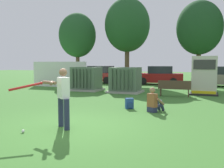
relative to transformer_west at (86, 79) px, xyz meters
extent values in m
plane|color=#3D752D|center=(4.05, -8.96, -0.79)|extent=(96.00, 96.00, 0.00)
cube|color=white|center=(-3.21, 1.54, 0.21)|extent=(4.80, 0.12, 2.00)
cube|color=#9E9B93|center=(0.00, 0.01, -0.73)|extent=(2.10, 1.70, 0.12)
cube|color=#567056|center=(0.00, 0.01, 0.08)|extent=(1.80, 1.40, 1.50)
cube|color=#495F49|center=(-0.64, -0.75, 0.08)|extent=(0.06, 0.12, 1.27)
cube|color=#495F49|center=(-0.38, -0.75, 0.08)|extent=(0.06, 0.12, 1.27)
cube|color=#495F49|center=(-0.13, -0.75, 0.08)|extent=(0.06, 0.12, 1.27)
cube|color=#495F49|center=(0.13, -0.75, 0.08)|extent=(0.06, 0.12, 1.27)
cube|color=#495F49|center=(0.38, -0.75, 0.08)|extent=(0.06, 0.12, 1.27)
cube|color=#495F49|center=(0.64, -0.75, 0.08)|extent=(0.06, 0.12, 1.27)
cube|color=#9E9B93|center=(2.87, -0.14, -0.73)|extent=(2.10, 1.70, 0.12)
cube|color=#567056|center=(2.87, -0.14, 0.08)|extent=(1.80, 1.40, 1.50)
cube|color=#495F49|center=(2.24, -0.90, 0.08)|extent=(0.06, 0.12, 1.27)
cube|color=#495F49|center=(2.49, -0.90, 0.08)|extent=(0.06, 0.12, 1.27)
cube|color=#495F49|center=(2.75, -0.90, 0.08)|extent=(0.06, 0.12, 1.27)
cube|color=#495F49|center=(3.00, -0.90, 0.08)|extent=(0.06, 0.12, 1.27)
cube|color=#495F49|center=(3.26, -0.90, 0.08)|extent=(0.06, 0.12, 1.27)
cube|color=#495F49|center=(3.51, -0.90, 0.08)|extent=(0.06, 0.12, 1.27)
cube|color=#262626|center=(7.60, 0.54, -0.74)|extent=(1.60, 1.40, 0.10)
cube|color=beige|center=(7.60, 0.54, 0.41)|extent=(1.40, 1.20, 2.20)
cube|color=#383838|center=(7.60, -0.08, 1.02)|extent=(1.19, 0.04, 0.55)
cube|color=yellow|center=(7.60, -0.08, -0.59)|extent=(1.33, 0.04, 0.16)
cube|color=#4C3828|center=(6.06, -0.96, -0.34)|extent=(1.82, 0.50, 0.05)
cube|color=#4C3828|center=(6.07, -1.14, -0.09)|extent=(1.80, 0.14, 0.44)
cylinder|color=#4C3828|center=(5.29, -0.86, -0.58)|extent=(0.06, 0.06, 0.42)
cylinder|color=#4C3828|center=(6.82, -0.78, -0.58)|extent=(0.06, 0.06, 0.42)
cylinder|color=#4C3828|center=(5.31, -1.14, -0.58)|extent=(0.06, 0.06, 0.42)
cylinder|color=#4C3828|center=(6.83, -1.06, -0.58)|extent=(0.06, 0.06, 0.42)
cylinder|color=#282D4C|center=(4.13, -9.31, -0.35)|extent=(0.16, 0.16, 0.88)
cylinder|color=#282D4C|center=(3.75, -9.02, -0.35)|extent=(0.16, 0.16, 0.88)
cube|color=white|center=(3.94, -9.17, 0.39)|extent=(0.46, 0.43, 0.60)
sphere|color=brown|center=(3.94, -9.17, 0.84)|extent=(0.23, 0.23, 0.23)
cylinder|color=brown|center=(3.78, -9.52, 0.55)|extent=(0.37, 0.50, 0.09)
cylinder|color=brown|center=(3.64, -9.41, 0.55)|extent=(0.54, 0.25, 0.09)
cylinder|color=red|center=(3.30, -10.01, 0.48)|extent=(0.57, 0.71, 0.21)
sphere|color=red|center=(3.56, -9.67, 0.55)|extent=(0.08, 0.08, 0.08)
sphere|color=white|center=(3.18, -10.00, -0.74)|extent=(0.09, 0.09, 0.09)
cube|color=#282D4C|center=(5.84, -5.89, -0.69)|extent=(0.41, 0.38, 0.20)
cube|color=brown|center=(5.84, -5.89, -0.33)|extent=(0.42, 0.37, 0.52)
sphere|color=#9E7051|center=(5.84, -5.89, 0.06)|extent=(0.22, 0.22, 0.22)
cylinder|color=#282D4C|center=(5.86, -5.65, -0.57)|extent=(0.34, 0.45, 0.13)
cylinder|color=#282D4C|center=(5.98, -5.45, -0.56)|extent=(0.25, 0.31, 0.46)
cylinder|color=#282D4C|center=(6.04, -5.75, -0.57)|extent=(0.34, 0.45, 0.13)
cylinder|color=#282D4C|center=(6.15, -5.55, -0.56)|extent=(0.25, 0.31, 0.46)
cylinder|color=#9E7051|center=(5.75, -5.58, -0.37)|extent=(0.28, 0.40, 0.32)
cylinder|color=#9E7051|center=(6.15, -5.82, -0.37)|extent=(0.28, 0.40, 0.32)
cube|color=#264C8C|center=(4.80, -5.52, -0.57)|extent=(0.38, 0.35, 0.44)
cube|color=navy|center=(4.88, -5.63, -0.63)|extent=(0.22, 0.18, 0.22)
cylinder|color=brown|center=(-3.36, 4.87, 0.57)|extent=(0.33, 0.33, 2.72)
ellipsoid|color=#235128|center=(-3.36, 4.87, 3.62)|extent=(3.35, 3.35, 3.98)
cylinder|color=brown|center=(1.02, 6.00, 0.83)|extent=(0.40, 0.40, 3.23)
ellipsoid|color=#235128|center=(1.02, 6.00, 4.45)|extent=(3.98, 3.98, 4.73)
cylinder|color=brown|center=(7.08, 5.51, 0.64)|extent=(0.35, 0.35, 2.86)
ellipsoid|color=#1E4723|center=(7.08, 5.51, 3.85)|extent=(3.52, 3.52, 4.18)
cube|color=maroon|center=(-1.98, 6.67, -0.21)|extent=(4.39, 2.25, 0.80)
cube|color=#262B33|center=(-1.83, 6.65, 0.51)|extent=(2.29, 1.83, 0.64)
cylinder|color=black|center=(-3.39, 6.00, -0.47)|extent=(0.66, 0.30, 0.64)
cylinder|color=black|center=(-3.16, 7.69, -0.47)|extent=(0.66, 0.30, 0.64)
cylinder|color=black|center=(-0.81, 5.65, -0.47)|extent=(0.66, 0.30, 0.64)
cylinder|color=black|center=(-0.58, 7.34, -0.47)|extent=(0.66, 0.30, 0.64)
cube|color=maroon|center=(3.70, 6.93, -0.21)|extent=(4.37, 2.18, 0.80)
cube|color=#262B33|center=(3.85, 6.95, 0.51)|extent=(2.27, 1.79, 0.64)
cylinder|color=black|center=(2.50, 5.93, -0.47)|extent=(0.66, 0.29, 0.64)
cylinder|color=black|center=(2.31, 7.62, -0.47)|extent=(0.66, 0.29, 0.64)
cylinder|color=black|center=(5.09, 6.24, -0.47)|extent=(0.66, 0.29, 0.64)
cylinder|color=black|center=(4.89, 7.93, -0.47)|extent=(0.66, 0.29, 0.64)
cube|color=gray|center=(8.94, 6.89, -0.21)|extent=(4.28, 1.92, 0.80)
cylinder|color=black|center=(7.68, 5.97, -0.47)|extent=(0.65, 0.25, 0.64)
cylinder|color=black|center=(7.59, 7.67, -0.47)|extent=(0.65, 0.25, 0.64)
camera|label=1|loc=(7.81, -15.30, 1.10)|focal=39.87mm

